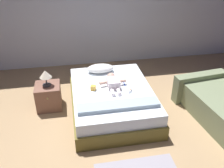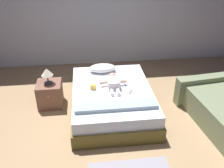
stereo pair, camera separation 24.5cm
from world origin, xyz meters
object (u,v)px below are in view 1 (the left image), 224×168
(toy_block, at_px, (93,88))
(baby, at_px, (113,82))
(toothbrush, at_px, (124,83))
(bed, at_px, (112,100))
(pillow, at_px, (100,68))
(nightstand, at_px, (49,96))
(lamp, at_px, (45,75))
(baby_bottle, at_px, (130,90))

(toy_block, bearing_deg, baby, 11.94)
(toothbrush, xyz_separation_m, toy_block, (-0.58, -0.11, 0.03))
(bed, height_order, pillow, pillow)
(bed, bearing_deg, toothbrush, 28.84)
(toothbrush, xyz_separation_m, nightstand, (-1.40, 0.19, -0.24))
(pillow, height_order, toy_block, pillow)
(nightstand, distance_m, toy_block, 0.91)
(bed, bearing_deg, baby, 71.95)
(toothbrush, relative_size, nightstand, 0.34)
(baby, height_order, nightstand, baby)
(bed, xyz_separation_m, toothbrush, (0.25, 0.14, 0.25))
(baby, xyz_separation_m, toy_block, (-0.37, -0.08, -0.03))
(nightstand, xyz_separation_m, lamp, (0.00, 0.00, 0.45))
(pillow, distance_m, baby, 0.59)
(lamp, xyz_separation_m, toy_block, (0.82, -0.30, -0.18))
(baby, distance_m, nightstand, 1.24)
(baby, distance_m, toy_block, 0.38)
(toy_block, bearing_deg, lamp, 159.82)
(nightstand, relative_size, lamp, 1.58)
(baby, bearing_deg, toy_block, -168.06)
(pillow, bearing_deg, bed, -80.84)
(pillow, relative_size, baby_bottle, 4.27)
(bed, height_order, toy_block, toy_block)
(toy_block, bearing_deg, nightstand, 159.82)
(lamp, bearing_deg, pillow, 18.84)
(pillow, bearing_deg, toothbrush, -56.52)
(pillow, distance_m, toy_block, 0.69)
(baby, relative_size, lamp, 2.04)
(toothbrush, bearing_deg, pillow, 123.48)
(pillow, distance_m, baby_bottle, 0.94)
(pillow, xyz_separation_m, baby, (0.15, -0.58, -0.01))
(toy_block, xyz_separation_m, baby_bottle, (0.63, -0.19, -0.02))
(pillow, xyz_separation_m, nightstand, (-1.04, -0.35, -0.31))
(lamp, bearing_deg, nightstand, -90.00)
(nightstand, relative_size, toy_block, 4.55)
(baby, bearing_deg, baby_bottle, -45.35)
(bed, distance_m, nightstand, 1.20)
(bed, distance_m, toothbrush, 0.38)
(toy_block, distance_m, baby_bottle, 0.66)
(toothbrush, bearing_deg, lamp, 172.09)
(nightstand, distance_m, lamp, 0.45)
(lamp, bearing_deg, toy_block, -20.18)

